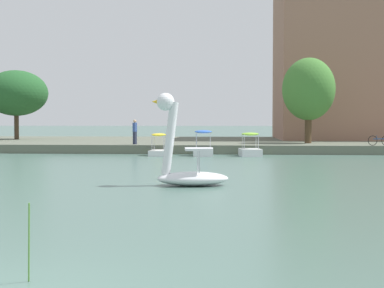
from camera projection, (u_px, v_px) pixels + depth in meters
The scene contains 9 objects.
shore_bank_far at pixel (201, 144), 47.78m from camera, with size 140.90×21.08×0.60m, color #5B6051.
swan_boat at pixel (187, 163), 19.09m from camera, with size 2.69×1.53×3.15m.
pedal_boat_lime at pixel (250, 149), 35.47m from camera, with size 1.50×2.21×1.49m.
pedal_boat_blue at pixel (203, 148), 35.74m from camera, with size 1.36×2.34×1.63m.
pedal_boat_yellow at pixel (159, 148), 36.02m from camera, with size 1.10×2.15×1.43m.
tree_broadleaf_left at pixel (308, 89), 40.73m from camera, with size 5.28×5.25×6.21m.
tree_broadleaf_behind_dock at pixel (16, 93), 49.51m from camera, with size 5.76×5.21×6.10m.
person_on_path at pixel (135, 131), 38.93m from camera, with size 0.31×0.31×1.71m.
bicycle_parked at pixel (379, 140), 36.91m from camera, with size 1.58×0.43×0.67m.
Camera 1 is at (2.93, -6.33, 2.19)m, focal length 52.53 mm.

